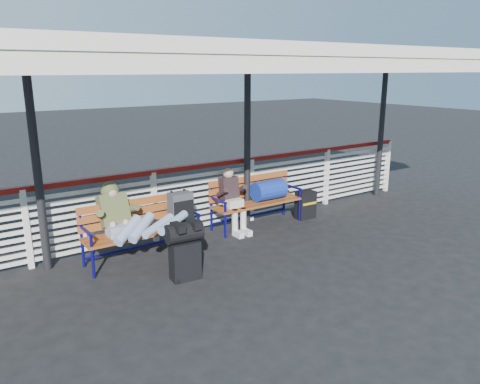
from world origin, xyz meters
TOP-DOWN VIEW (x-y plane):
  - ground at (0.00, 0.00)m, footprint 60.00×60.00m
  - fence at (0.00, 1.90)m, footprint 12.08×0.08m
  - canopy at (-0.00, 0.87)m, footprint 12.60×3.60m
  - luggage_stack at (-0.29, 0.29)m, footprint 0.52×0.33m
  - bench_left at (-0.25, 1.32)m, footprint 1.80×0.56m
  - bench_right at (2.05, 1.60)m, footprint 1.80×0.56m
  - traveler_man at (-0.64, 0.98)m, footprint 0.94×1.64m
  - companion_person at (1.36, 1.57)m, footprint 0.32×0.66m
  - suitcase_side at (2.96, 1.40)m, footprint 0.40×0.25m

SIDE VIEW (x-z plane):
  - ground at x=0.00m, z-range 0.00..0.00m
  - suitcase_side at x=2.96m, z-range 0.00..0.54m
  - luggage_stack at x=-0.29m, z-range 0.04..0.87m
  - companion_person at x=1.36m, z-range 0.02..1.17m
  - bench_right at x=2.05m, z-range 0.15..1.07m
  - bench_left at x=-0.25m, z-range 0.13..1.10m
  - fence at x=0.00m, z-range 0.04..1.28m
  - traveler_man at x=-0.64m, z-range 0.32..1.09m
  - canopy at x=0.00m, z-range 1.46..4.62m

